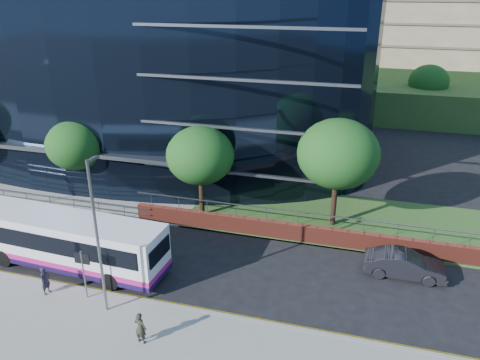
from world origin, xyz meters
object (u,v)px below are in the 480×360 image
(tree_far_b, at_px, (75,145))
(parked_car, at_px, (405,265))
(tree_far_c, at_px, (200,156))
(streetlight_east, at_px, (97,234))
(tree_far_d, at_px, (338,154))
(tree_dist_e, at_px, (429,82))
(city_bus, at_px, (71,242))
(street_sign, at_px, (83,265))
(pedestrian, at_px, (45,281))
(pedestrian_b, at_px, (140,328))

(tree_far_b, bearing_deg, parked_car, -10.55)
(tree_far_b, bearing_deg, tree_far_c, -2.86)
(streetlight_east, height_order, parked_car, streetlight_east)
(tree_far_d, xyz_separation_m, tree_dist_e, (8.00, 30.00, -0.65))
(streetlight_east, bearing_deg, tree_far_b, 127.63)
(city_bus, xyz_separation_m, parked_car, (18.40, 4.24, -0.93))
(street_sign, xyz_separation_m, pedestrian, (-2.23, -0.25, -1.22))
(streetlight_east, height_order, city_bus, streetlight_east)
(tree_far_c, bearing_deg, tree_far_d, 6.34)
(tree_far_c, bearing_deg, parked_car, -16.05)
(tree_dist_e, xyz_separation_m, streetlight_east, (-18.00, -42.17, -0.10))
(tree_dist_e, bearing_deg, tree_far_c, -118.74)
(street_sign, height_order, tree_far_d, tree_far_d)
(tree_far_c, relative_size, pedestrian_b, 4.06)
(tree_far_c, height_order, streetlight_east, streetlight_east)
(street_sign, height_order, streetlight_east, streetlight_east)
(tree_far_d, xyz_separation_m, streetlight_east, (-10.00, -12.17, -0.75))
(tree_far_d, distance_m, city_bus, 17.03)
(tree_far_c, distance_m, tree_far_d, 9.08)
(pedestrian_b, bearing_deg, pedestrian, -8.44)
(street_sign, height_order, pedestrian_b, street_sign)
(pedestrian_b, bearing_deg, tree_dist_e, -100.67)
(street_sign, xyz_separation_m, parked_car, (15.95, 6.72, -1.41))
(parked_car, bearing_deg, tree_dist_e, -5.87)
(street_sign, relative_size, pedestrian, 1.80)
(tree_dist_e, relative_size, parked_car, 1.46)
(streetlight_east, bearing_deg, tree_dist_e, 66.89)
(streetlight_east, distance_m, pedestrian_b, 4.72)
(pedestrian, bearing_deg, tree_far_b, 29.81)
(tree_far_d, height_order, streetlight_east, streetlight_east)
(pedestrian_b, bearing_deg, tree_far_b, -40.08)
(tree_far_c, relative_size, tree_dist_e, 1.00)
(tree_dist_e, bearing_deg, parked_car, -95.82)
(street_sign, xyz_separation_m, tree_far_b, (-7.50, 11.09, 2.06))
(streetlight_east, bearing_deg, tree_far_c, 84.89)
(city_bus, bearing_deg, tree_far_d, 36.14)
(tree_dist_e, bearing_deg, streetlight_east, -113.11)
(pedestrian_b, bearing_deg, tree_far_c, -73.78)
(tree_dist_e, bearing_deg, street_sign, -115.12)
(tree_far_c, bearing_deg, tree_far_b, 177.14)
(street_sign, distance_m, tree_far_c, 11.14)
(tree_far_d, xyz_separation_m, pedestrian, (-13.73, -11.84, -4.26))
(parked_car, bearing_deg, tree_far_b, 79.39)
(tree_far_b, relative_size, tree_far_d, 0.81)
(tree_far_c, height_order, tree_far_d, tree_far_d)
(parked_car, bearing_deg, tree_far_c, 73.89)
(tree_far_b, relative_size, tree_dist_e, 0.93)
(tree_far_b, height_order, city_bus, tree_far_b)
(tree_far_c, relative_size, parked_car, 1.46)
(tree_far_b, distance_m, pedestrian, 12.93)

